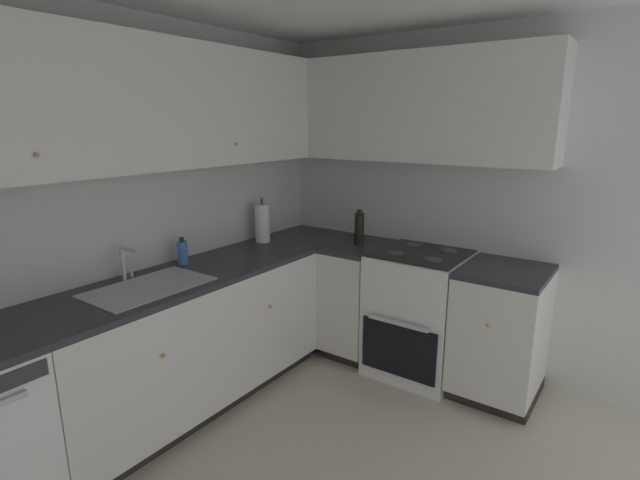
% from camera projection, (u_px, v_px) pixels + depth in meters
% --- Properties ---
extents(wall_back, '(4.02, 0.05, 2.41)m').
position_uv_depth(wall_back, '(84.00, 229.00, 2.68)').
color(wall_back, silver).
rests_on(wall_back, ground_plane).
extents(wall_right, '(0.05, 3.40, 2.41)m').
position_uv_depth(wall_right, '(491.00, 208.00, 3.31)').
color(wall_right, silver).
rests_on(wall_right, ground_plane).
extents(lower_cabinets_back, '(1.89, 0.62, 0.85)m').
position_uv_depth(lower_cabinets_back, '(190.00, 343.00, 3.02)').
color(lower_cabinets_back, silver).
rests_on(lower_cabinets_back, ground_plane).
extents(countertop_back, '(3.09, 0.60, 0.03)m').
position_uv_depth(countertop_back, '(185.00, 277.00, 2.91)').
color(countertop_back, '#2D2D33').
rests_on(countertop_back, lower_cabinets_back).
extents(lower_cabinets_right, '(0.62, 1.52, 0.85)m').
position_uv_depth(lower_cabinets_right, '(434.00, 319.00, 3.38)').
color(lower_cabinets_right, silver).
rests_on(lower_cabinets_right, ground_plane).
extents(countertop_right, '(0.60, 1.52, 0.03)m').
position_uv_depth(countertop_right, '(437.00, 260.00, 3.27)').
color(countertop_right, '#2D2D33').
rests_on(countertop_right, lower_cabinets_right).
extents(oven_range, '(0.68, 0.62, 1.04)m').
position_uv_depth(oven_range, '(419.00, 312.00, 3.45)').
color(oven_range, white).
rests_on(oven_range, ground_plane).
extents(upper_cabinets_back, '(2.77, 0.34, 0.73)m').
position_uv_depth(upper_cabinets_back, '(132.00, 105.00, 2.61)').
color(upper_cabinets_back, silver).
extents(upper_cabinets_right, '(0.32, 2.07, 0.73)m').
position_uv_depth(upper_cabinets_right, '(403.00, 108.00, 3.34)').
color(upper_cabinets_right, silver).
extents(sink, '(0.66, 0.40, 0.10)m').
position_uv_depth(sink, '(149.00, 295.00, 2.68)').
color(sink, '#B7B7BC').
rests_on(sink, countertop_back).
extents(faucet, '(0.07, 0.16, 0.21)m').
position_uv_depth(faucet, '(126.00, 260.00, 2.76)').
color(faucet, silver).
rests_on(faucet, countertop_back).
extents(soap_bottle, '(0.07, 0.07, 0.18)m').
position_uv_depth(soap_bottle, '(183.00, 252.00, 3.09)').
color(soap_bottle, '#3F72BF').
rests_on(soap_bottle, countertop_back).
extents(paper_towel_roll, '(0.11, 0.11, 0.35)m').
position_uv_depth(paper_towel_roll, '(262.00, 223.00, 3.65)').
color(paper_towel_roll, white).
rests_on(paper_towel_roll, countertop_back).
extents(oil_bottle, '(0.07, 0.07, 0.26)m').
position_uv_depth(oil_bottle, '(359.00, 228.00, 3.58)').
color(oil_bottle, black).
rests_on(oil_bottle, countertop_right).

